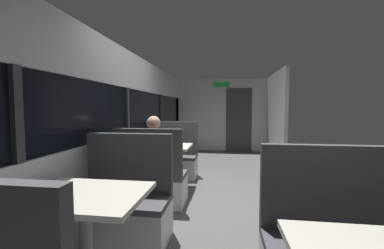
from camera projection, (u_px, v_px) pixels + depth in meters
name	position (u px, v px, depth m)	size (l,w,h in m)	color
ground_plane	(216.00, 197.00, 3.82)	(3.30, 9.20, 0.02)	#514F4C
carriage_window_panel_left	(126.00, 125.00, 3.95)	(0.09, 8.48, 2.30)	#B2B2B7
carriage_end_bulkhead	(223.00, 116.00, 7.88)	(2.90, 0.11, 2.30)	#B2B2B7
carriage_aisle_panel_right	(275.00, 117.00, 6.51)	(0.08, 2.40, 2.30)	#B2B2B7
dining_table_near_window	(85.00, 206.00, 1.84)	(0.90, 0.70, 0.74)	#9E9EA3
bench_near_window_facing_entry	(124.00, 209.00, 2.55)	(0.95, 0.50, 1.10)	silver
dining_table_mid_window	(164.00, 151.00, 4.17)	(0.90, 0.70, 0.74)	#9E9EA3
bench_mid_window_facing_end	(152.00, 181.00, 3.50)	(0.95, 0.50, 1.10)	silver
bench_mid_window_facing_entry	(173.00, 161.00, 4.89)	(0.95, 0.50, 1.10)	silver
seated_passenger	(153.00, 166.00, 3.56)	(0.47, 0.55, 1.26)	#26262D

